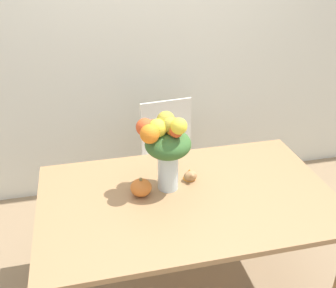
# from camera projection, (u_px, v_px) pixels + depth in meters

# --- Properties ---
(wall_back) EXTENTS (8.00, 0.06, 2.70)m
(wall_back) POSITION_uv_depth(u_px,v_px,m) (143.00, 30.00, 2.97)
(wall_back) COLOR silver
(wall_back) RESTS_ON ground_plane
(dining_table) EXTENTS (1.60, 0.98, 0.75)m
(dining_table) POSITION_uv_depth(u_px,v_px,m) (187.00, 207.00, 2.17)
(dining_table) COLOR #9E754C
(dining_table) RESTS_ON ground_plane
(flower_vase) EXTENTS (0.29, 0.25, 0.45)m
(flower_vase) POSITION_uv_depth(u_px,v_px,m) (166.00, 144.00, 2.06)
(flower_vase) COLOR silver
(flower_vase) RESTS_ON dining_table
(pumpkin) EXTENTS (0.12, 0.12, 0.11)m
(pumpkin) POSITION_uv_depth(u_px,v_px,m) (141.00, 188.00, 2.12)
(pumpkin) COLOR orange
(pumpkin) RESTS_ON dining_table
(turkey_figurine) EXTENTS (0.08, 0.10, 0.06)m
(turkey_figurine) POSITION_uv_depth(u_px,v_px,m) (190.00, 175.00, 2.26)
(turkey_figurine) COLOR #A87A4C
(turkey_figurine) RESTS_ON dining_table
(dining_chair_near_window) EXTENTS (0.46, 0.46, 0.91)m
(dining_chair_near_window) POSITION_uv_depth(u_px,v_px,m) (172.00, 161.00, 2.99)
(dining_chair_near_window) COLOR silver
(dining_chair_near_window) RESTS_ON ground_plane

